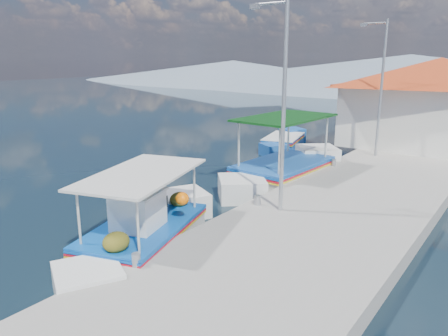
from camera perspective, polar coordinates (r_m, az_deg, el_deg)
The scene contains 9 objects.
ground at distance 14.51m, azimuth -12.85°, elevation -5.79°, with size 160.00×160.00×0.00m, color black.
quay at distance 16.17m, azimuth 18.39°, elevation -3.12°, with size 5.00×44.00×0.50m, color gray.
bollards at distance 16.12m, azimuth 10.57°, elevation -1.18°, with size 0.20×17.20×0.30m.
main_caique at distance 11.80m, azimuth -10.18°, elevation -8.18°, with size 3.36×6.65×2.29m.
caique_green_canopy at distance 17.68m, azimuth 8.00°, elevation -0.37°, with size 2.67×7.89×2.96m.
caique_blue_hull at distance 24.21m, azimuth 7.98°, elevation 3.29°, with size 2.63×5.59×1.03m.
harbor_building at distance 24.27m, azimuth 26.30°, elevation 7.93°, with size 10.49×10.49×4.40m.
lamp_post_near at distance 12.36m, azimuth 7.58°, elevation 9.31°, with size 1.21×0.14×6.00m.
lamp_post_far at distance 20.69m, azimuth 19.91°, elevation 10.67°, with size 1.21×0.14×6.00m.
Camera 1 is at (10.42, -8.80, 4.96)m, focal length 34.56 mm.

